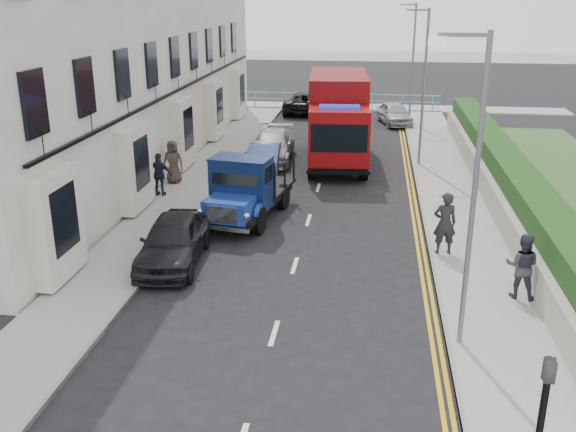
% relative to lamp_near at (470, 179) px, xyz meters
% --- Properties ---
extents(ground, '(120.00, 120.00, 0.00)m').
position_rel_lamp_near_xyz_m(ground, '(-4.18, 2.00, -4.00)').
color(ground, black).
rests_on(ground, ground).
extents(pavement_west, '(2.40, 38.00, 0.12)m').
position_rel_lamp_near_xyz_m(pavement_west, '(-9.38, 11.00, -3.94)').
color(pavement_west, gray).
rests_on(pavement_west, ground).
extents(pavement_east, '(2.60, 38.00, 0.12)m').
position_rel_lamp_near_xyz_m(pavement_east, '(1.12, 11.00, -3.94)').
color(pavement_east, gray).
rests_on(pavement_east, ground).
extents(promenade, '(30.00, 2.50, 0.12)m').
position_rel_lamp_near_xyz_m(promenade, '(-4.18, 31.00, -3.94)').
color(promenade, gray).
rests_on(promenade, ground).
extents(sea_plane, '(120.00, 120.00, 0.00)m').
position_rel_lamp_near_xyz_m(sea_plane, '(-4.18, 62.00, -4.00)').
color(sea_plane, '#4E5B6B').
rests_on(sea_plane, ground).
extents(terrace_west, '(6.31, 30.20, 14.25)m').
position_rel_lamp_near_xyz_m(terrace_west, '(-13.65, 15.00, 3.17)').
color(terrace_west, silver).
rests_on(terrace_west, ground).
extents(garden_east, '(1.45, 28.00, 1.75)m').
position_rel_lamp_near_xyz_m(garden_east, '(3.03, 11.00, -3.10)').
color(garden_east, '#B2AD9E').
rests_on(garden_east, ground).
extents(seafront_railing, '(13.00, 0.08, 1.11)m').
position_rel_lamp_near_xyz_m(seafront_railing, '(-4.18, 30.20, -3.42)').
color(seafront_railing, '#59B2A5').
rests_on(seafront_railing, ground).
extents(lamp_near, '(1.23, 0.18, 7.00)m').
position_rel_lamp_near_xyz_m(lamp_near, '(0.00, 0.00, 0.00)').
color(lamp_near, slate).
rests_on(lamp_near, ground).
extents(lamp_mid, '(1.23, 0.18, 7.00)m').
position_rel_lamp_near_xyz_m(lamp_mid, '(0.00, 16.00, 0.00)').
color(lamp_mid, slate).
rests_on(lamp_mid, ground).
extents(lamp_far, '(1.23, 0.18, 7.00)m').
position_rel_lamp_near_xyz_m(lamp_far, '(0.00, 26.00, 0.00)').
color(lamp_far, slate).
rests_on(lamp_far, ground).
extents(traffic_signal, '(0.16, 0.20, 3.10)m').
position_rel_lamp_near_xyz_m(traffic_signal, '(0.42, -5.50, -1.92)').
color(traffic_signal, black).
rests_on(traffic_signal, ground).
extents(bedford_lorry, '(2.70, 5.21, 2.36)m').
position_rel_lamp_near_xyz_m(bedford_lorry, '(-6.39, 7.42, -2.91)').
color(bedford_lorry, black).
rests_on(bedford_lorry, ground).
extents(red_lorry, '(3.13, 7.83, 4.01)m').
position_rel_lamp_near_xyz_m(red_lorry, '(-3.69, 16.43, -1.86)').
color(red_lorry, black).
rests_on(red_lorry, ground).
extents(parked_car_front, '(2.01, 4.33, 1.44)m').
position_rel_lamp_near_xyz_m(parked_car_front, '(-7.78, 3.74, -3.28)').
color(parked_car_front, black).
rests_on(parked_car_front, ground).
extents(parked_car_mid, '(1.63, 3.96, 1.28)m').
position_rel_lamp_near_xyz_m(parked_car_mid, '(-6.78, 14.00, -3.36)').
color(parked_car_mid, '#526EB0').
rests_on(parked_car_mid, ground).
extents(parked_car_rear, '(2.14, 4.84, 1.38)m').
position_rel_lamp_near_xyz_m(parked_car_rear, '(-6.78, 16.20, -3.31)').
color(parked_car_rear, '#B6B7BB').
rests_on(parked_car_rear, ground).
extents(seafront_car_left, '(2.68, 5.16, 1.39)m').
position_rel_lamp_near_xyz_m(seafront_car_left, '(-6.53, 29.00, -3.30)').
color(seafront_car_left, black).
rests_on(seafront_car_left, ground).
extents(seafront_car_right, '(2.41, 4.11, 1.31)m').
position_rel_lamp_near_xyz_m(seafront_car_right, '(-0.78, 25.80, -3.34)').
color(seafront_car_right, '#A5A6A9').
rests_on(seafront_car_right, ground).
extents(pedestrian_east_near, '(0.77, 0.56, 1.94)m').
position_rel_lamp_near_xyz_m(pedestrian_east_near, '(0.22, 5.29, -2.91)').
color(pedestrian_east_near, black).
rests_on(pedestrian_east_near, pavement_east).
extents(pedestrian_east_far, '(1.00, 0.87, 1.76)m').
position_rel_lamp_near_xyz_m(pedestrian_east_far, '(1.92, 2.53, -3.00)').
color(pedestrian_east_far, '#3A333E').
rests_on(pedestrian_east_far, pavement_east).
extents(pedestrian_west_near, '(1.01, 0.47, 1.68)m').
position_rel_lamp_near_xyz_m(pedestrian_west_near, '(-10.18, 9.78, -3.04)').
color(pedestrian_west_near, '#1A1C2E').
rests_on(pedestrian_west_near, pavement_west).
extents(pedestrian_west_far, '(0.89, 0.59, 1.79)m').
position_rel_lamp_near_xyz_m(pedestrian_west_far, '(-10.18, 11.54, -2.98)').
color(pedestrian_west_far, '#3C312B').
rests_on(pedestrian_west_far, pavement_west).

